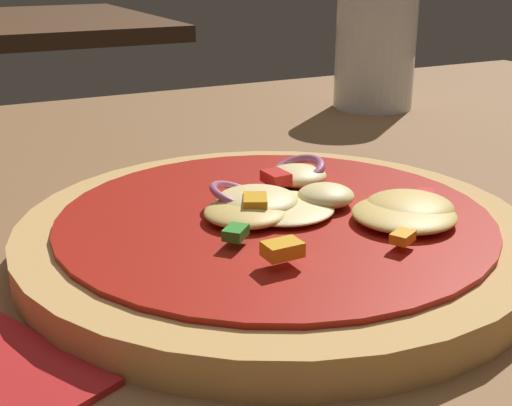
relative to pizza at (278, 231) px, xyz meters
name	(u,v)px	position (x,y,z in m)	size (l,w,h in m)	color
dining_table	(255,285)	(-0.01, 0.00, -0.03)	(1.22, 0.87, 0.03)	brown
pizza	(278,231)	(0.00, 0.00, 0.00)	(0.26, 0.26, 0.03)	tan
beer_glass	(375,52)	(0.25, 0.27, 0.04)	(0.08, 0.08, 0.12)	silver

